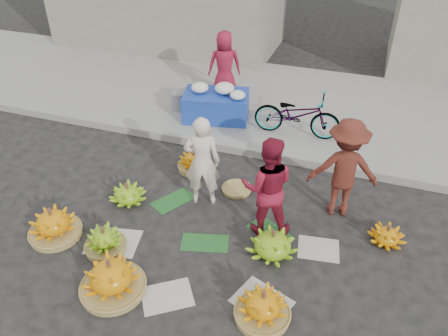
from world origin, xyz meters
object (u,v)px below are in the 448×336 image
(banana_bunch_0, at_px, (53,224))
(flower_table, at_px, (216,104))
(bicycle, at_px, (297,114))
(banana_bunch_4, at_px, (273,244))
(vendor_cream, at_px, (202,162))

(banana_bunch_0, bearing_deg, flower_table, 75.18)
(bicycle, bearing_deg, banana_bunch_4, -176.14)
(banana_bunch_4, relative_size, vendor_cream, 0.52)
(banana_bunch_0, xyz_separation_m, banana_bunch_4, (2.95, 0.65, -0.02))
(banana_bunch_4, bearing_deg, flower_table, 121.40)
(banana_bunch_4, height_order, bicycle, bicycle)
(banana_bunch_0, xyz_separation_m, bicycle, (2.64, 3.69, 0.33))
(vendor_cream, xyz_separation_m, bicycle, (0.96, 2.29, -0.19))
(vendor_cream, bearing_deg, bicycle, -129.38)
(banana_bunch_4, height_order, flower_table, flower_table)
(vendor_cream, bearing_deg, banana_bunch_0, 23.20)
(banana_bunch_4, bearing_deg, bicycle, 95.89)
(banana_bunch_0, xyz_separation_m, vendor_cream, (1.68, 1.40, 0.52))
(flower_table, xyz_separation_m, bicycle, (1.63, -0.14, 0.12))
(banana_bunch_0, height_order, vendor_cream, vendor_cream)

